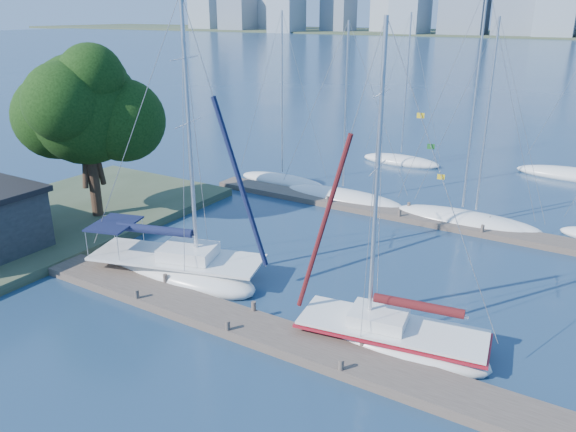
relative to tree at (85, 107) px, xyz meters
The scene contains 12 objects.
ground 17.16m from the tree, 19.96° to the right, with size 700.00×700.00×0.00m, color navy.
near_dock 17.08m from the tree, 19.96° to the right, with size 26.00×2.00×0.40m, color #4B4037.
far_dock 20.98m from the tree, 32.59° to the left, with size 30.00×1.80×0.36m, color #4B4037.
shore 7.59m from the tree, 134.73° to the right, with size 12.00×22.00×0.50m, color #38472D.
tree is the anchor object (origin of this frame).
sailboat_navy 11.42m from the tree, 18.32° to the right, with size 9.54×5.43×13.67m.
sailboat_maroon 21.53m from the tree, ahead, with size 7.98×3.66×12.70m.
bg_boat_0 15.57m from the tree, 68.19° to the left, with size 7.38×2.70×12.63m.
bg_boat_1 17.36m from the tree, 46.91° to the left, with size 9.05×3.65×12.12m.
bg_boat_2 23.28m from the tree, 31.09° to the left, with size 8.31×2.55×14.15m.
bg_boat_3 24.01m from the tree, 30.60° to the left, with size 7.98×2.62×12.36m.
bg_boat_6 26.53m from the tree, 65.37° to the left, with size 6.88×2.53×12.51m.
Camera 1 is at (12.15, -16.10, 12.31)m, focal length 35.00 mm.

